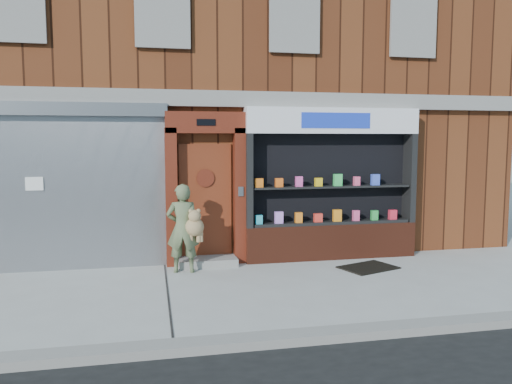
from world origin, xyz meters
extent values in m
plane|color=#9E9E99|center=(0.00, 0.00, 0.00)|extent=(80.00, 80.00, 0.00)
cube|color=gray|center=(0.00, -2.15, 0.06)|extent=(60.00, 0.30, 0.12)
cube|color=#4C2211|center=(0.00, 6.00, 4.00)|extent=(12.00, 8.00, 8.00)
cube|color=gray|center=(0.00, 1.92, 3.15)|extent=(12.00, 0.16, 0.30)
cube|color=black|center=(-1.50, 1.97, 4.80)|extent=(0.90, 0.06, 1.40)
cube|color=gray|center=(-1.50, 1.93, 4.80)|extent=(1.00, 0.06, 1.50)
cube|color=black|center=(1.00, 1.97, 4.80)|extent=(0.90, 0.06, 1.40)
cube|color=gray|center=(1.00, 1.93, 4.80)|extent=(1.00, 0.06, 1.50)
cube|color=black|center=(3.50, 1.97, 4.80)|extent=(0.90, 0.06, 1.40)
cube|color=gray|center=(3.50, 1.93, 4.80)|extent=(1.00, 0.06, 1.50)
cube|color=gray|center=(-3.00, 1.94, 1.40)|extent=(3.00, 0.10, 2.80)
cube|color=slate|center=(-3.00, 1.88, 2.92)|extent=(3.10, 0.30, 0.24)
cube|color=white|center=(-3.80, 1.88, 1.60)|extent=(0.30, 0.01, 0.24)
cube|color=#541A0E|center=(-1.40, 1.86, 1.30)|extent=(0.22, 0.28, 2.60)
cube|color=#541A0E|center=(-0.10, 1.86, 1.30)|extent=(0.22, 0.28, 2.60)
cube|color=#541A0E|center=(-0.75, 1.86, 2.70)|extent=(1.50, 0.28, 0.40)
cube|color=black|center=(-0.75, 1.71, 2.70)|extent=(0.35, 0.01, 0.12)
cube|color=maroon|center=(-0.75, 1.97, 1.20)|extent=(1.00, 0.06, 2.20)
cylinder|color=black|center=(-0.75, 1.93, 1.65)|extent=(0.28, 0.02, 0.28)
cylinder|color=#541A0E|center=(-0.75, 1.92, 1.65)|extent=(0.34, 0.02, 0.34)
cube|color=gray|center=(-0.75, 1.70, 0.07)|extent=(1.10, 0.55, 0.15)
cube|color=slate|center=(-0.10, 1.71, 1.40)|extent=(0.10, 0.02, 0.18)
cube|color=#592415|center=(1.75, 1.80, 0.35)|extent=(3.50, 0.40, 0.70)
cube|color=black|center=(0.06, 1.80, 1.60)|extent=(0.12, 0.40, 1.80)
cube|color=black|center=(3.44, 1.80, 1.60)|extent=(0.12, 0.40, 1.80)
cube|color=black|center=(1.75, 1.99, 1.60)|extent=(3.30, 0.03, 1.80)
cube|color=black|center=(1.75, 1.80, 0.73)|extent=(3.20, 0.36, 0.06)
cube|color=black|center=(1.75, 1.80, 1.45)|extent=(3.20, 0.36, 0.04)
cube|color=white|center=(1.75, 1.80, 2.75)|extent=(3.50, 0.40, 0.50)
cube|color=#1731AD|center=(1.75, 1.59, 2.75)|extent=(1.40, 0.01, 0.30)
cube|color=#24A0B8|center=(0.25, 1.72, 0.85)|extent=(0.14, 0.09, 0.17)
cube|color=#C481E9|center=(0.65, 1.72, 0.87)|extent=(0.16, 0.09, 0.23)
cube|color=orange|center=(1.05, 1.72, 0.86)|extent=(0.14, 0.09, 0.20)
cube|color=red|center=(1.45, 1.72, 0.84)|extent=(0.16, 0.09, 0.17)
cube|color=orange|center=(1.85, 1.72, 0.88)|extent=(0.16, 0.09, 0.23)
cube|color=#E84D82|center=(2.25, 1.72, 0.86)|extent=(0.13, 0.09, 0.21)
cube|color=green|center=(2.65, 1.72, 0.86)|extent=(0.13, 0.09, 0.20)
cube|color=red|center=(3.05, 1.72, 0.86)|extent=(0.16, 0.09, 0.20)
cube|color=orange|center=(0.25, 1.72, 1.56)|extent=(0.16, 0.09, 0.17)
cube|color=orange|center=(0.65, 1.72, 1.56)|extent=(0.15, 0.09, 0.17)
cube|color=#E84DA5|center=(1.05, 1.72, 1.57)|extent=(0.13, 0.09, 0.20)
cube|color=yellow|center=(1.45, 1.72, 1.55)|extent=(0.14, 0.09, 0.16)
cube|color=green|center=(1.85, 1.72, 1.59)|extent=(0.17, 0.09, 0.24)
cube|color=#F6527D|center=(2.25, 1.72, 1.56)|extent=(0.12, 0.09, 0.18)
cube|color=blue|center=(2.65, 1.72, 1.58)|extent=(0.16, 0.09, 0.22)
imported|color=#596743|center=(-1.23, 1.32, 0.80)|extent=(0.64, 0.47, 1.60)
sphere|color=#97784B|center=(-1.03, 1.26, 0.83)|extent=(0.34, 0.34, 0.34)
sphere|color=#97784B|center=(-1.03, 1.20, 1.03)|extent=(0.23, 0.23, 0.23)
sphere|color=#97784B|center=(-1.09, 1.20, 1.12)|extent=(0.08, 0.08, 0.08)
sphere|color=#97784B|center=(-0.96, 1.20, 1.12)|extent=(0.08, 0.08, 0.08)
cylinder|color=#97784B|center=(-1.14, 1.26, 0.66)|extent=(0.08, 0.08, 0.20)
cylinder|color=#97784B|center=(-0.91, 1.26, 0.66)|extent=(0.08, 0.08, 0.20)
cylinder|color=#97784B|center=(-1.09, 1.24, 0.66)|extent=(0.08, 0.08, 0.20)
cylinder|color=#97784B|center=(-0.96, 1.24, 0.66)|extent=(0.08, 0.08, 0.20)
cube|color=black|center=(2.15, 0.88, 0.01)|extent=(1.17, 0.99, 0.02)
camera|label=1|loc=(-1.76, -7.57, 2.36)|focal=35.00mm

